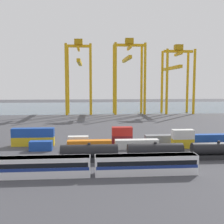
{
  "coord_description": "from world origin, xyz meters",
  "views": [
    {
      "loc": [
        -12.25,
        -75.37,
        17.88
      ],
      "look_at": [
        -3.83,
        31.26,
        6.99
      ],
      "focal_mm": 43.69,
      "sensor_mm": 36.0,
      "label": 1
    }
  ],
  "objects": [
    {
      "name": "shipping_container_10",
      "position": [
        10.15,
        4.5,
        1.3
      ],
      "size": [
        12.1,
        2.44,
        2.6
      ],
      "primitive_type": "cube",
      "color": "slate",
      "rests_on": "ground_plane"
    },
    {
      "name": "passenger_train",
      "position": [
        -11.95,
        -23.13,
        2.14
      ],
      "size": [
        41.72,
        3.14,
        3.9
      ],
      "color": "silver",
      "rests_on": "ground_plane"
    },
    {
      "name": "ground_plane",
      "position": [
        0.0,
        40.0,
        0.0
      ],
      "size": [
        420.0,
        420.0,
        0.0
      ],
      "primitive_type": "plane",
      "color": "#424247"
    },
    {
      "name": "shipping_container_6",
      "position": [
        -29.06,
        4.5,
        3.9
      ],
      "size": [
        12.1,
        2.44,
        2.6
      ],
      "primitive_type": "cube",
      "color": "#1C4299",
      "rests_on": "shipping_container_5"
    },
    {
      "name": "shipping_container_7",
      "position": [
        -15.99,
        4.5,
        1.3
      ],
      "size": [
        6.04,
        2.44,
        2.6
      ],
      "primitive_type": "cube",
      "color": "silver",
      "rests_on": "ground_plane"
    },
    {
      "name": "gantry_crane_east",
      "position": [
        41.46,
        92.89,
        25.36
      ],
      "size": [
        18.2,
        37.52,
        41.91
      ],
      "color": "gold",
      "rests_on": "ground_plane"
    },
    {
      "name": "shipping_container_3",
      "position": [
        13.6,
        -1.63,
        1.3
      ],
      "size": [
        6.04,
        2.44,
        2.6
      ],
      "primitive_type": "cube",
      "color": "gold",
      "rests_on": "ground_plane"
    },
    {
      "name": "shipping_container_9",
      "position": [
        -2.92,
        4.5,
        3.9
      ],
      "size": [
        6.04,
        2.44,
        2.6
      ],
      "primitive_type": "cube",
      "color": "#AD211C",
      "rests_on": "shipping_container_8"
    },
    {
      "name": "shipping_container_0",
      "position": [
        -25.75,
        -1.63,
        1.3
      ],
      "size": [
        6.04,
        2.44,
        2.6
      ],
      "primitive_type": "cube",
      "color": "#1C4299",
      "rests_on": "ground_plane"
    },
    {
      "name": "shipping_container_8",
      "position": [
        -2.92,
        4.5,
        1.3
      ],
      "size": [
        6.04,
        2.44,
        2.6
      ],
      "primitive_type": "cube",
      "color": "maroon",
      "rests_on": "ground_plane"
    },
    {
      "name": "shipping_container_11",
      "position": [
        23.22,
        4.5,
        1.3
      ],
      "size": [
        12.1,
        2.44,
        2.6
      ],
      "primitive_type": "cube",
      "color": "#1C4299",
      "rests_on": "ground_plane"
    },
    {
      "name": "shipping_container_1",
      "position": [
        -12.64,
        -1.63,
        1.3
      ],
      "size": [
        12.1,
        2.44,
        2.6
      ],
      "primitive_type": "cube",
      "color": "orange",
      "rests_on": "ground_plane"
    },
    {
      "name": "shipping_container_4",
      "position": [
        13.6,
        -1.63,
        3.9
      ],
      "size": [
        6.04,
        2.44,
        2.6
      ],
      "primitive_type": "cube",
      "color": "silver",
      "rests_on": "shipping_container_3"
    },
    {
      "name": "gantry_crane_west",
      "position": [
        -19.12,
        92.97,
        27.03
      ],
      "size": [
        15.62,
        38.63,
        44.42
      ],
      "color": "gold",
      "rests_on": "ground_plane"
    },
    {
      "name": "harbour_water",
      "position": [
        0.0,
        141.12,
        0.0
      ],
      "size": [
        400.0,
        110.0,
        0.01
      ],
      "primitive_type": "cube",
      "color": "#475B6B",
      "rests_on": "ground_plane"
    },
    {
      "name": "shipping_container_5",
      "position": [
        -29.06,
        4.5,
        1.3
      ],
      "size": [
        12.1,
        2.44,
        2.6
      ],
      "primitive_type": "cube",
      "color": "gold",
      "rests_on": "ground_plane"
    },
    {
      "name": "freight_tank_row",
      "position": [
        18.43,
        -13.31,
        2.06
      ],
      "size": [
        75.35,
        2.9,
        4.36
      ],
      "color": "#232326",
      "rests_on": "ground_plane"
    },
    {
      "name": "shipping_container_2",
      "position": [
        0.48,
        -1.63,
        1.3
      ],
      "size": [
        12.1,
        2.44,
        2.6
      ],
      "primitive_type": "cube",
      "color": "silver",
      "rests_on": "ground_plane"
    },
    {
      "name": "gantry_crane_central",
      "position": [
        11.17,
        92.25,
        27.82
      ],
      "size": [
        19.04,
        34.26,
        45.3
      ],
      "color": "gold",
      "rests_on": "ground_plane"
    }
  ]
}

